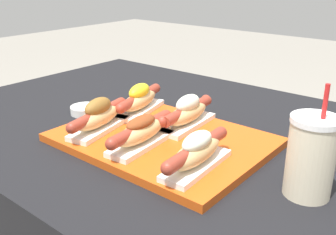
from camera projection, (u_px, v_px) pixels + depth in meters
serving_tray at (163, 140)px, 0.91m from camera, size 0.47×0.35×0.02m
hot_dog_0 at (99, 116)px, 0.93m from camera, size 0.10×0.21×0.08m
hot_dog_1 at (141, 132)px, 0.85m from camera, size 0.08×0.22×0.07m
hot_dog_2 at (197, 152)px, 0.75m from camera, size 0.07×0.22×0.07m
hot_dog_3 at (140, 100)px, 1.04m from camera, size 0.10×0.21×0.08m
hot_dog_4 at (186, 112)px, 0.95m from camera, size 0.07×0.22×0.08m
sauce_bowl at (85, 109)px, 1.09m from camera, size 0.08×0.08×0.02m
drink_cup at (311, 157)px, 0.68m from camera, size 0.09×0.09×0.21m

